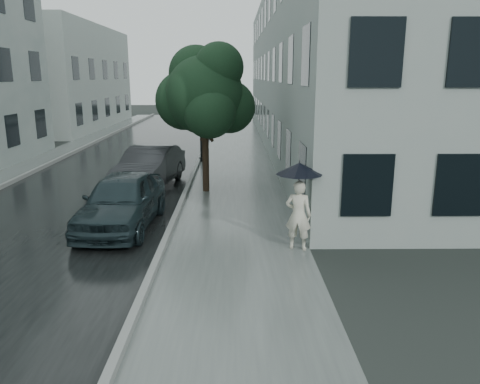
{
  "coord_description": "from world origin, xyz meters",
  "views": [
    {
      "loc": [
        0.17,
        -9.19,
        4.1
      ],
      "look_at": [
        0.31,
        2.07,
        1.3
      ],
      "focal_mm": 35.0,
      "sensor_mm": 36.0,
      "label": 1
    }
  ],
  "objects_px": {
    "pedestrian": "(298,215)",
    "car_near": "(122,200)",
    "car_far": "(149,167)",
    "lamp_post": "(197,104)",
    "street_tree": "(205,94)"
  },
  "relations": [
    {
      "from": "street_tree",
      "to": "car_near",
      "type": "distance_m",
      "value": 5.48
    },
    {
      "from": "car_near",
      "to": "car_far",
      "type": "height_order",
      "value": "car_near"
    },
    {
      "from": "lamp_post",
      "to": "car_near",
      "type": "xyz_separation_m",
      "value": [
        -1.32,
        -10.36,
        -2.02
      ]
    },
    {
      "from": "street_tree",
      "to": "lamp_post",
      "type": "distance_m",
      "value": 6.16
    },
    {
      "from": "street_tree",
      "to": "car_near",
      "type": "xyz_separation_m",
      "value": [
        -2.06,
        -4.28,
        -2.73
      ]
    },
    {
      "from": "car_far",
      "to": "car_near",
      "type": "bearing_deg",
      "value": -79.77
    },
    {
      "from": "lamp_post",
      "to": "car_far",
      "type": "bearing_deg",
      "value": -92.46
    },
    {
      "from": "pedestrian",
      "to": "car_near",
      "type": "xyz_separation_m",
      "value": [
        -4.63,
        1.77,
        -0.1
      ]
    },
    {
      "from": "lamp_post",
      "to": "pedestrian",
      "type": "bearing_deg",
      "value": -62.35
    },
    {
      "from": "pedestrian",
      "to": "car_far",
      "type": "distance_m",
      "value": 8.21
    },
    {
      "from": "pedestrian",
      "to": "car_near",
      "type": "bearing_deg",
      "value": -3.79
    },
    {
      "from": "street_tree",
      "to": "lamp_post",
      "type": "relative_size",
      "value": 1.08
    },
    {
      "from": "pedestrian",
      "to": "street_tree",
      "type": "bearing_deg",
      "value": -49.88
    },
    {
      "from": "lamp_post",
      "to": "street_tree",
      "type": "bearing_deg",
      "value": -70.69
    },
    {
      "from": "car_far",
      "to": "lamp_post",
      "type": "bearing_deg",
      "value": 84.01
    }
  ]
}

